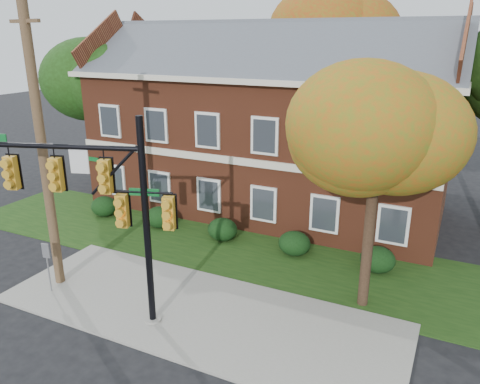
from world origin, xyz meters
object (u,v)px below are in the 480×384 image
at_px(hedge_far_left, 104,206).
at_px(tree_near_right, 387,117).
at_px(apartment_building, 268,116).
at_px(hedge_far_right, 378,260).
at_px(tree_far_rear, 337,38).
at_px(hedge_center, 223,229).
at_px(utility_pole, 42,151).
at_px(tree_left_rear, 106,78).
at_px(hedge_right, 294,243).
at_px(traffic_signal, 106,200).
at_px(hedge_left, 160,217).
at_px(sign_post, 47,260).

relative_size(hedge_far_left, tree_near_right, 0.16).
height_order(apartment_building, tree_near_right, apartment_building).
relative_size(hedge_far_right, tree_far_rear, 0.12).
relative_size(hedge_center, tree_near_right, 0.16).
xyz_separation_m(tree_near_right, utility_pole, (-10.97, -3.39, -1.47)).
bearing_deg(tree_near_right, tree_left_rear, 157.64).
bearing_deg(hedge_right, utility_pole, -139.31).
height_order(hedge_center, traffic_signal, traffic_signal).
bearing_deg(hedge_right, hedge_left, 180.00).
bearing_deg(hedge_center, tree_far_rear, 84.15).
relative_size(hedge_far_left, hedge_far_right, 1.00).
bearing_deg(hedge_right, apartment_building, 123.67).
bearing_deg(traffic_signal, tree_near_right, 12.53).
bearing_deg(hedge_far_right, apartment_building, 143.11).
height_order(tree_near_right, traffic_signal, tree_near_right).
bearing_deg(hedge_center, apartment_building, 90.00).
distance_m(hedge_left, utility_pole, 7.79).
bearing_deg(apartment_building, utility_pole, -108.06).
distance_m(traffic_signal, sign_post, 4.43).
height_order(hedge_center, hedge_right, same).
distance_m(hedge_far_right, tree_left_rear, 18.30).
height_order(hedge_right, tree_left_rear, tree_left_rear).
distance_m(tree_left_rear, utility_pole, 12.06).
bearing_deg(hedge_center, tree_left_rear, 156.96).
xyz_separation_m(tree_left_rear, traffic_signal, (9.56, -11.34, -2.43)).
xyz_separation_m(hedge_left, traffic_signal, (3.33, -7.20, 3.73)).
xyz_separation_m(hedge_far_right, tree_far_rear, (-5.66, 13.09, 8.32)).
bearing_deg(tree_near_right, sign_post, -159.26).
xyz_separation_m(hedge_left, tree_near_right, (10.72, -2.83, 6.14)).
bearing_deg(sign_post, tree_near_right, 9.06).
bearing_deg(hedge_far_right, hedge_left, 180.00).
relative_size(hedge_left, tree_left_rear, 0.16).
bearing_deg(traffic_signal, sign_post, 156.74).
relative_size(hedge_right, utility_pole, 0.14).
xyz_separation_m(hedge_right, hedge_far_right, (3.50, 0.00, 0.00)).
xyz_separation_m(hedge_far_left, hedge_center, (7.00, 0.00, 0.00)).
height_order(hedge_far_right, tree_near_right, tree_near_right).
bearing_deg(sign_post, tree_far_rear, 64.70).
bearing_deg(hedge_left, traffic_signal, -65.18).
relative_size(traffic_signal, utility_pole, 0.67).
height_order(tree_far_rear, traffic_signal, tree_far_rear).
height_order(hedge_left, tree_near_right, tree_near_right).
xyz_separation_m(hedge_center, traffic_signal, (-0.17, -7.20, 3.73)).
relative_size(hedge_far_right, tree_left_rear, 0.16).
relative_size(hedge_far_left, hedge_center, 1.00).
bearing_deg(tree_left_rear, traffic_signal, -49.87).
relative_size(hedge_center, utility_pole, 0.14).
bearing_deg(hedge_left, tree_far_rear, 69.71).
relative_size(hedge_far_left, hedge_left, 1.00).
bearing_deg(tree_far_rear, apartment_building, -99.71).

